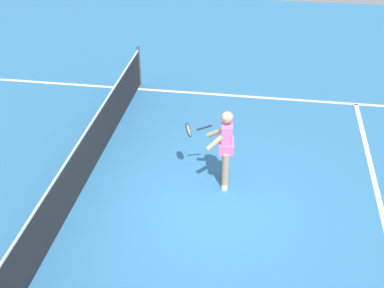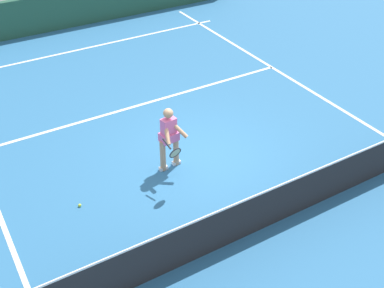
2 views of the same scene
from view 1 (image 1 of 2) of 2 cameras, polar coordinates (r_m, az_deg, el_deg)
name	(u,v)px [view 1 (image 1 of 2)]	position (r m, az deg, el deg)	size (l,w,h in m)	color
ground_plane	(211,206)	(9.59, 2.14, -6.76)	(25.94, 25.94, 0.00)	teal
service_line_marking	(384,222)	(9.82, 20.28, -8.04)	(9.01, 0.10, 0.01)	white
sideline_right_marking	(233,96)	(13.39, 4.50, 5.30)	(0.10, 17.95, 0.01)	white
court_net	(77,171)	(9.83, -12.46, -2.95)	(9.69, 0.08, 1.06)	#4C4C51
tennis_player	(225,145)	(9.71, 3.58, -0.13)	(0.74, 0.99, 1.55)	tan
tennis_ball_near	(225,123)	(12.06, 3.61, 2.29)	(0.07, 0.07, 0.07)	#D1E533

